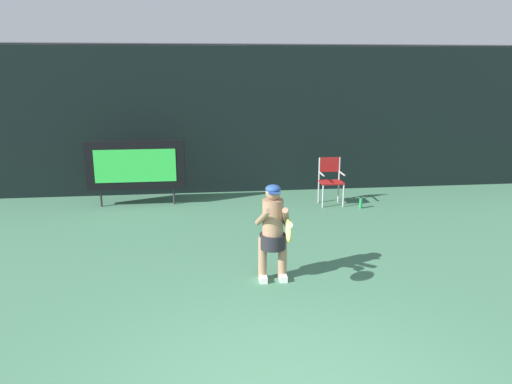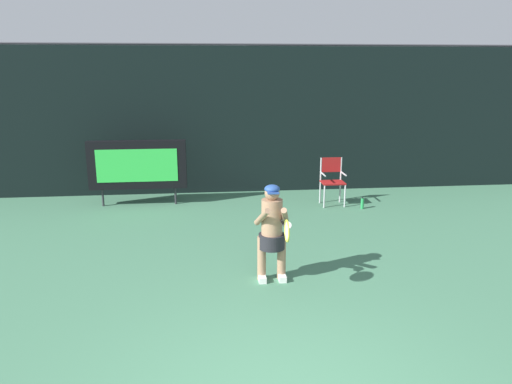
{
  "view_description": "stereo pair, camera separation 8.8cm",
  "coord_description": "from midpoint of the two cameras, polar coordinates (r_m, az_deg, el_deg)",
  "views": [
    {
      "loc": [
        -0.78,
        -3.59,
        3.1
      ],
      "look_at": [
        0.16,
        4.3,
        1.05
      ],
      "focal_mm": 34.04,
      "sensor_mm": 36.0,
      "label": 1
    },
    {
      "loc": [
        -0.69,
        -3.6,
        3.1
      ],
      "look_at": [
        0.16,
        4.3,
        1.05
      ],
      "focal_mm": 34.04,
      "sensor_mm": 36.0,
      "label": 2
    }
  ],
  "objects": [
    {
      "name": "tennis_player",
      "position": [
        7.14,
        2.25,
        -4.39
      ],
      "size": [
        0.53,
        0.6,
        1.46
      ],
      "color": "white",
      "rests_on": "ground"
    },
    {
      "name": "scoreboard",
      "position": [
        11.34,
        -13.54,
        3.12
      ],
      "size": [
        2.2,
        0.21,
        1.5
      ],
      "color": "black",
      "rests_on": "ground"
    },
    {
      "name": "tennis_racket",
      "position": [
        6.62,
        4.01,
        -4.52
      ],
      "size": [
        0.03,
        0.6,
        0.31
      ],
      "rotation": [
        0.0,
        0.0,
        0.18
      ],
      "color": "black"
    },
    {
      "name": "umpire_chair",
      "position": [
        11.31,
        9.16,
        1.6
      ],
      "size": [
        0.52,
        0.44,
        1.08
      ],
      "color": "#B7B7BC",
      "rests_on": "ground"
    },
    {
      "name": "backdrop_screen",
      "position": [
        12.19,
        -2.68,
        8.37
      ],
      "size": [
        18.0,
        0.12,
        3.66
      ],
      "color": "black",
      "rests_on": "ground"
    },
    {
      "name": "water_bottle",
      "position": [
        11.2,
        12.61,
        -1.31
      ],
      "size": [
        0.07,
        0.07,
        0.27
      ],
      "color": "#27944B",
      "rests_on": "ground"
    }
  ]
}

